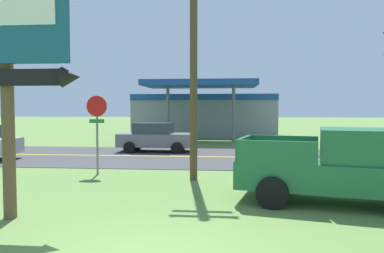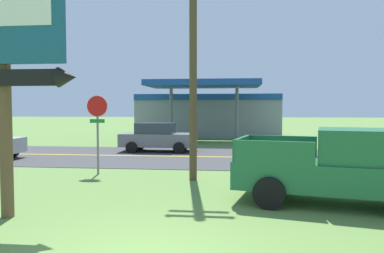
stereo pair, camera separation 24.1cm
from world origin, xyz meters
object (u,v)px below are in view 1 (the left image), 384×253
(motel_sign, at_px, (5,34))
(utility_pole, at_px, (194,38))
(gas_station, at_px, (205,114))
(pickup_green_parked_on_lawn, at_px, (343,167))
(car_grey_far_lane, at_px, (155,137))
(stop_sign, at_px, (97,120))

(motel_sign, distance_m, utility_pole, 6.24)
(motel_sign, relative_size, gas_station, 0.51)
(motel_sign, height_order, utility_pole, utility_pole)
(gas_station, bearing_deg, utility_pole, -87.76)
(motel_sign, relative_size, pickup_green_parked_on_lawn, 1.11)
(gas_station, height_order, car_grey_far_lane, gas_station)
(gas_station, bearing_deg, car_grey_far_lane, -99.74)
(stop_sign, bearing_deg, motel_sign, -90.25)
(stop_sign, xyz_separation_m, pickup_green_parked_on_lawn, (7.77, -3.58, -1.06))
(stop_sign, height_order, pickup_green_parked_on_lawn, stop_sign)
(motel_sign, height_order, car_grey_far_lane, motel_sign)
(stop_sign, distance_m, car_grey_far_lane, 7.41)
(utility_pole, distance_m, car_grey_far_lane, 9.35)
(stop_sign, xyz_separation_m, utility_pole, (3.65, -0.66, 2.85))
(stop_sign, distance_m, pickup_green_parked_on_lawn, 8.62)
(utility_pole, bearing_deg, gas_station, 92.24)
(motel_sign, xyz_separation_m, stop_sign, (0.02, 5.63, -2.08))
(utility_pole, relative_size, pickup_green_parked_on_lawn, 1.67)
(pickup_green_parked_on_lawn, bearing_deg, gas_station, 102.05)
(stop_sign, bearing_deg, utility_pole, -10.18)
(motel_sign, height_order, pickup_green_parked_on_lawn, motel_sign)
(stop_sign, height_order, car_grey_far_lane, stop_sign)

